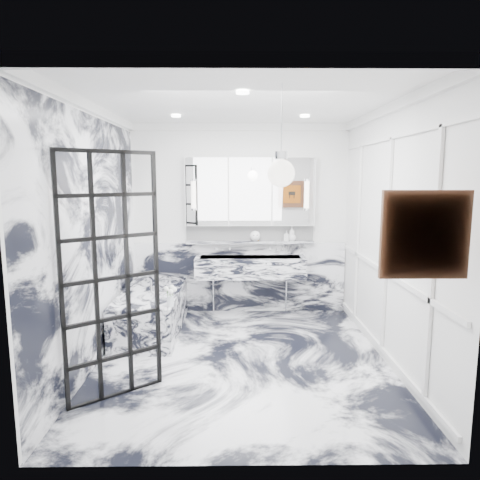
{
  "coord_description": "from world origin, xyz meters",
  "views": [
    {
      "loc": [
        -0.07,
        -4.57,
        2.03
      ],
      "look_at": [
        -0.01,
        0.5,
        1.28
      ],
      "focal_mm": 32.0,
      "sensor_mm": 36.0,
      "label": 1
    }
  ],
  "objects_px": {
    "crittall_door": "(112,278)",
    "trough_sink": "(250,267)",
    "bathtub": "(152,311)",
    "mirror_cabinet": "(250,192)"
  },
  "relations": [
    {
      "from": "crittall_door",
      "to": "trough_sink",
      "type": "bearing_deg",
      "value": 24.16
    },
    {
      "from": "trough_sink",
      "to": "bathtub",
      "type": "bearing_deg",
      "value": -153.52
    },
    {
      "from": "trough_sink",
      "to": "mirror_cabinet",
      "type": "height_order",
      "value": "mirror_cabinet"
    },
    {
      "from": "mirror_cabinet",
      "to": "crittall_door",
      "type": "bearing_deg",
      "value": -117.96
    },
    {
      "from": "mirror_cabinet",
      "to": "bathtub",
      "type": "xyz_separation_m",
      "value": [
        -1.32,
        -0.83,
        -1.54
      ]
    },
    {
      "from": "mirror_cabinet",
      "to": "bathtub",
      "type": "height_order",
      "value": "mirror_cabinet"
    },
    {
      "from": "crittall_door",
      "to": "bathtub",
      "type": "bearing_deg",
      "value": 53.48
    },
    {
      "from": "trough_sink",
      "to": "bathtub",
      "type": "distance_m",
      "value": 1.55
    },
    {
      "from": "crittall_door",
      "to": "trough_sink",
      "type": "relative_size",
      "value": 1.41
    },
    {
      "from": "crittall_door",
      "to": "mirror_cabinet",
      "type": "xyz_separation_m",
      "value": [
        1.33,
        2.52,
        0.69
      ]
    }
  ]
}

